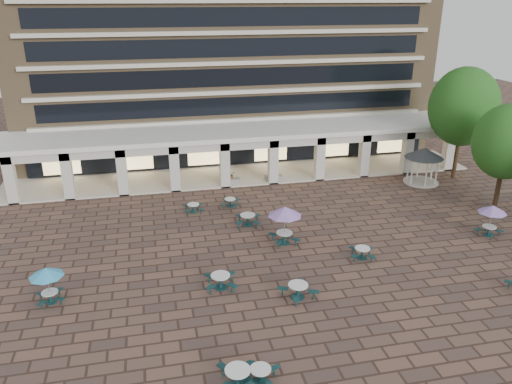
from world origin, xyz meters
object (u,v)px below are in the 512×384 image
(picnic_table_1, at_px, (260,374))
(gazebo, at_px, (424,157))
(planter_left, at_px, (231,179))
(picnic_table_2, at_px, (298,290))
(picnic_table_0, at_px, (238,376))
(planter_right, at_px, (274,175))

(picnic_table_1, xyz_separation_m, gazebo, (19.20, 20.65, 1.94))
(picnic_table_1, relative_size, planter_left, 1.27)
(planter_left, bearing_deg, picnic_table_2, -88.24)
(picnic_table_2, height_order, gazebo, gazebo)
(picnic_table_0, bearing_deg, planter_left, 90.26)
(picnic_table_1, xyz_separation_m, planter_left, (2.85, 23.90, 0.02))
(picnic_table_2, distance_m, planter_left, 18.14)
(planter_right, bearing_deg, picnic_table_0, -107.73)
(planter_left, xyz_separation_m, planter_right, (3.81, 0.00, 0.09))
(picnic_table_2, bearing_deg, gazebo, 21.36)
(gazebo, bearing_deg, picnic_table_1, -132.91)
(picnic_table_0, xyz_separation_m, picnic_table_2, (4.38, 5.77, -0.00))
(picnic_table_0, height_order, planter_right, planter_right)
(picnic_table_0, relative_size, gazebo, 0.61)
(picnic_table_1, bearing_deg, planter_left, 107.85)
(picnic_table_0, bearing_deg, planter_right, 81.63)
(picnic_table_0, distance_m, planter_right, 25.09)
(planter_left, height_order, planter_right, planter_right)
(gazebo, distance_m, planter_right, 13.07)
(picnic_table_1, height_order, planter_left, planter_left)
(picnic_table_0, xyz_separation_m, picnic_table_1, (0.97, 0.00, -0.08))
(picnic_table_0, bearing_deg, picnic_table_2, 62.12)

